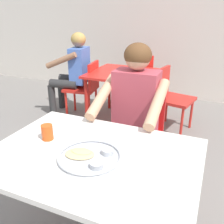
% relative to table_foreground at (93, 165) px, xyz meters
% --- Properties ---
extents(table_foreground, '(1.13, 0.82, 0.74)m').
position_rel_table_foreground_xyz_m(table_foreground, '(0.00, 0.00, 0.00)').
color(table_foreground, silver).
rests_on(table_foreground, ground).
extents(thali_tray, '(0.34, 0.34, 0.03)m').
position_rel_table_foreground_xyz_m(thali_tray, '(0.01, -0.05, 0.09)').
color(thali_tray, '#B7BABF').
rests_on(thali_tray, table_foreground).
extents(drinking_cup, '(0.07, 0.07, 0.09)m').
position_rel_table_foreground_xyz_m(drinking_cup, '(-0.32, 0.04, 0.13)').
color(drinking_cup, '#D84C19').
rests_on(drinking_cup, table_foreground).
extents(chair_foreground, '(0.40, 0.44, 0.85)m').
position_rel_table_foreground_xyz_m(chair_foreground, '(0.01, 0.86, -0.18)').
color(chair_foreground, red).
rests_on(chair_foreground, ground).
extents(diner_foreground, '(0.49, 0.55, 1.25)m').
position_rel_table_foreground_xyz_m(diner_foreground, '(0.01, 0.64, 0.07)').
color(diner_foreground, '#242424').
rests_on(diner_foreground, ground).
extents(table_background_red, '(0.94, 0.86, 0.70)m').
position_rel_table_foreground_xyz_m(table_background_red, '(-0.54, 2.00, -0.04)').
color(table_background_red, red).
rests_on(table_background_red, ground).
extents(chair_red_left, '(0.48, 0.44, 0.80)m').
position_rel_table_foreground_xyz_m(chair_red_left, '(-1.13, 1.96, -0.20)').
color(chair_red_left, red).
rests_on(chair_red_left, ground).
extents(chair_red_right, '(0.51, 0.50, 0.79)m').
position_rel_table_foreground_xyz_m(chair_red_right, '(0.05, 2.02, -0.20)').
color(chair_red_right, red).
rests_on(chair_red_right, ground).
extents(chair_red_far, '(0.42, 0.45, 0.85)m').
position_rel_table_foreground_xyz_m(chair_red_far, '(-0.50, 2.58, -0.17)').
color(chair_red_far, red).
rests_on(chair_red_far, ground).
extents(patron_background, '(0.59, 0.55, 1.19)m').
position_rel_table_foreground_xyz_m(patron_background, '(-1.33, 1.99, 0.04)').
color(patron_background, '#2E2E2E').
rests_on(patron_background, ground).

